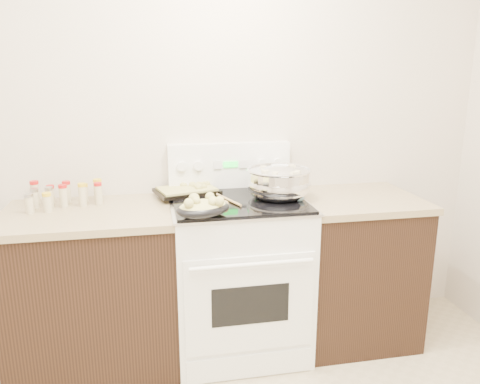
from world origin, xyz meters
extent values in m
cube|color=beige|center=(0.00, 1.77, 1.35)|extent=(4.00, 0.05, 2.70)
cube|color=black|center=(-0.48, 1.43, 0.44)|extent=(0.90, 0.64, 0.88)
cube|color=brown|center=(-0.48, 1.43, 0.90)|extent=(0.93, 0.67, 0.04)
cube|color=black|center=(1.08, 1.43, 0.44)|extent=(0.70, 0.64, 0.88)
cube|color=brown|center=(1.08, 1.43, 0.90)|extent=(0.73, 0.67, 0.04)
cube|color=white|center=(0.35, 1.42, 0.46)|extent=(0.76, 0.66, 0.92)
cube|color=white|center=(0.35, 1.08, 0.45)|extent=(0.70, 0.01, 0.55)
cube|color=black|center=(0.35, 1.08, 0.46)|extent=(0.42, 0.01, 0.22)
cylinder|color=white|center=(0.35, 1.04, 0.70)|extent=(0.65, 0.02, 0.02)
cube|color=white|center=(0.35, 1.09, 0.08)|extent=(0.70, 0.01, 0.14)
cube|color=silver|center=(0.35, 1.42, 0.93)|extent=(0.78, 0.68, 0.01)
cube|color=black|center=(0.35, 1.42, 0.94)|extent=(0.74, 0.64, 0.01)
cube|color=white|center=(0.35, 1.72, 1.08)|extent=(0.76, 0.07, 0.28)
cylinder|color=white|center=(0.05, 1.67, 1.10)|extent=(0.06, 0.02, 0.06)
cylinder|color=white|center=(0.15, 1.67, 1.10)|extent=(0.06, 0.02, 0.06)
cylinder|color=white|center=(0.55, 1.67, 1.10)|extent=(0.06, 0.02, 0.06)
cylinder|color=white|center=(0.65, 1.67, 1.10)|extent=(0.06, 0.02, 0.06)
cube|color=#19E533|center=(0.35, 1.67, 1.10)|extent=(0.09, 0.00, 0.04)
cube|color=silver|center=(0.27, 1.67, 1.10)|extent=(0.05, 0.00, 0.05)
cube|color=silver|center=(0.43, 1.67, 1.10)|extent=(0.05, 0.00, 0.05)
ellipsoid|color=silver|center=(0.59, 1.43, 1.02)|extent=(0.46, 0.46, 0.22)
cylinder|color=silver|center=(0.59, 1.43, 0.95)|extent=(0.20, 0.20, 0.01)
torus|color=silver|center=(0.59, 1.43, 1.11)|extent=(0.38, 0.38, 0.02)
cylinder|color=silver|center=(0.59, 1.43, 1.04)|extent=(0.35, 0.35, 0.12)
cylinder|color=brown|center=(0.59, 1.43, 1.09)|extent=(0.33, 0.33, 0.00)
cube|color=beige|center=(0.59, 1.50, 1.10)|extent=(0.04, 0.04, 0.02)
cube|color=beige|center=(0.52, 1.51, 1.10)|extent=(0.04, 0.04, 0.03)
cube|color=beige|center=(0.69, 1.50, 1.10)|extent=(0.04, 0.04, 0.03)
cube|color=beige|center=(0.66, 1.32, 1.10)|extent=(0.03, 0.03, 0.03)
cube|color=beige|center=(0.64, 1.32, 1.10)|extent=(0.04, 0.04, 0.03)
cube|color=beige|center=(0.68, 1.35, 1.10)|extent=(0.04, 0.04, 0.03)
cube|color=beige|center=(0.52, 1.44, 1.10)|extent=(0.04, 0.04, 0.03)
cube|color=beige|center=(0.50, 1.42, 1.10)|extent=(0.04, 0.04, 0.03)
cube|color=beige|center=(0.54, 1.34, 1.10)|extent=(0.04, 0.04, 0.03)
cube|color=beige|center=(0.50, 1.38, 1.10)|extent=(0.04, 0.04, 0.03)
cube|color=beige|center=(0.61, 1.37, 1.10)|extent=(0.03, 0.03, 0.02)
ellipsoid|color=black|center=(0.11, 1.14, 0.98)|extent=(0.34, 0.30, 0.08)
ellipsoid|color=tan|center=(0.11, 1.14, 1.00)|extent=(0.31, 0.27, 0.06)
sphere|color=tan|center=(0.16, 1.20, 1.03)|extent=(0.05, 0.05, 0.05)
sphere|color=tan|center=(0.19, 1.10, 1.03)|extent=(0.05, 0.05, 0.05)
sphere|color=tan|center=(0.07, 1.18, 1.03)|extent=(0.05, 0.05, 0.05)
sphere|color=tan|center=(0.16, 1.13, 1.03)|extent=(0.04, 0.04, 0.04)
sphere|color=tan|center=(0.08, 1.14, 1.03)|extent=(0.04, 0.04, 0.04)
sphere|color=tan|center=(0.16, 1.10, 1.03)|extent=(0.04, 0.04, 0.04)
sphere|color=tan|center=(0.04, 1.08, 1.03)|extent=(0.05, 0.05, 0.05)
sphere|color=tan|center=(0.08, 1.11, 1.03)|extent=(0.04, 0.04, 0.04)
cube|color=black|center=(0.07, 1.62, 0.95)|extent=(0.41, 0.34, 0.02)
cube|color=tan|center=(0.07, 1.62, 0.97)|extent=(0.37, 0.29, 0.02)
sphere|color=tan|center=(0.15, 1.69, 0.98)|extent=(0.04, 0.04, 0.04)
sphere|color=tan|center=(0.18, 1.61, 0.98)|extent=(0.03, 0.03, 0.03)
sphere|color=tan|center=(0.05, 1.68, 0.98)|extent=(0.04, 0.04, 0.04)
sphere|color=tan|center=(0.16, 1.65, 0.98)|extent=(0.04, 0.04, 0.04)
sphere|color=tan|center=(0.13, 1.63, 0.98)|extent=(0.04, 0.04, 0.04)
sphere|color=tan|center=(0.06, 1.69, 0.98)|extent=(0.04, 0.04, 0.04)
sphere|color=tan|center=(0.19, 1.69, 0.98)|extent=(0.04, 0.04, 0.04)
sphere|color=tan|center=(0.14, 1.59, 0.98)|extent=(0.04, 0.04, 0.04)
sphere|color=tan|center=(0.20, 1.68, 0.98)|extent=(0.04, 0.04, 0.04)
sphere|color=tan|center=(0.11, 1.67, 0.98)|extent=(0.05, 0.05, 0.05)
cylinder|color=tan|center=(0.29, 1.39, 0.95)|extent=(0.11, 0.26, 0.01)
sphere|color=tan|center=(0.25, 1.29, 0.96)|extent=(0.04, 0.04, 0.04)
sphere|color=#84B1C5|center=(0.68, 1.34, 0.97)|extent=(0.08, 0.08, 0.08)
cylinder|color=#84B1C5|center=(0.73, 1.43, 1.00)|extent=(0.12, 0.23, 0.07)
cylinder|color=#BFB28C|center=(-0.79, 1.64, 0.98)|extent=(0.05, 0.05, 0.11)
cylinder|color=#B21414|center=(-0.79, 1.64, 1.04)|extent=(0.05, 0.05, 0.02)
cylinder|color=#BFB28C|center=(-0.70, 1.63, 0.96)|extent=(0.04, 0.04, 0.09)
cylinder|color=#B21414|center=(-0.70, 1.63, 1.02)|extent=(0.04, 0.04, 0.02)
cylinder|color=#BFB28C|center=(-0.61, 1.63, 0.97)|extent=(0.04, 0.04, 0.11)
cylinder|color=#B21414|center=(-0.61, 1.63, 1.04)|extent=(0.05, 0.05, 0.02)
cylinder|color=#BFB28C|center=(-0.52, 1.64, 0.96)|extent=(0.04, 0.04, 0.09)
cylinder|color=gold|center=(-0.52, 1.64, 1.01)|extent=(0.04, 0.04, 0.02)
cylinder|color=#BFB28C|center=(-0.44, 1.63, 0.98)|extent=(0.05, 0.05, 0.11)
cylinder|color=gold|center=(-0.44, 1.63, 1.04)|extent=(0.05, 0.05, 0.02)
cylinder|color=#BFB28C|center=(-0.77, 1.55, 0.97)|extent=(0.04, 0.04, 0.09)
cylinder|color=#B2B2B7|center=(-0.77, 1.55, 1.02)|extent=(0.04, 0.04, 0.02)
cylinder|color=#BFB28C|center=(-0.69, 1.54, 0.97)|extent=(0.04, 0.04, 0.10)
cylinder|color=#B2B2B7|center=(-0.69, 1.54, 1.03)|extent=(0.04, 0.04, 0.02)
cylinder|color=#BFB28C|center=(-0.62, 1.54, 0.97)|extent=(0.04, 0.04, 0.11)
cylinder|color=#B21414|center=(-0.62, 1.54, 1.04)|extent=(0.05, 0.05, 0.02)
cylinder|color=#BFB28C|center=(-0.52, 1.53, 0.98)|extent=(0.04, 0.04, 0.11)
cylinder|color=gold|center=(-0.52, 1.53, 1.04)|extent=(0.04, 0.04, 0.02)
cylinder|color=#BFB28C|center=(-0.43, 1.55, 0.97)|extent=(0.04, 0.04, 0.11)
cylinder|color=#B21414|center=(-0.43, 1.55, 1.04)|extent=(0.04, 0.04, 0.02)
cylinder|color=#BFB28C|center=(-0.78, 1.44, 0.97)|extent=(0.04, 0.04, 0.09)
cylinder|color=#B2B2B7|center=(-0.78, 1.44, 1.02)|extent=(0.04, 0.04, 0.02)
cylinder|color=#BFB28C|center=(-0.69, 1.45, 0.96)|extent=(0.04, 0.04, 0.09)
cylinder|color=gold|center=(-0.69, 1.45, 1.02)|extent=(0.05, 0.05, 0.02)
camera|label=1|loc=(-0.13, -1.11, 1.66)|focal=35.00mm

